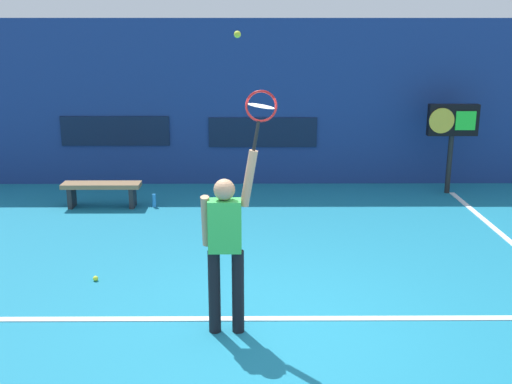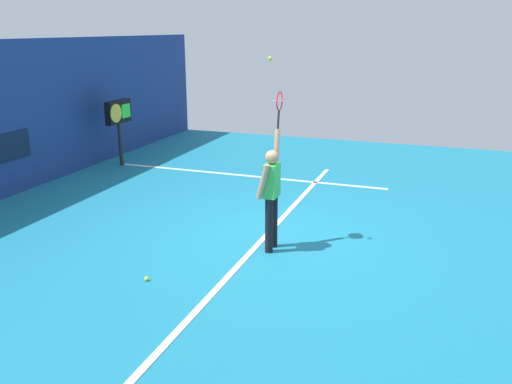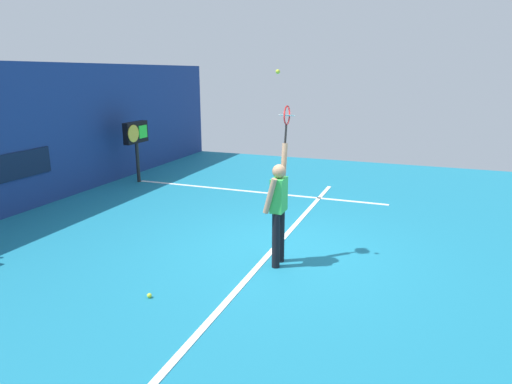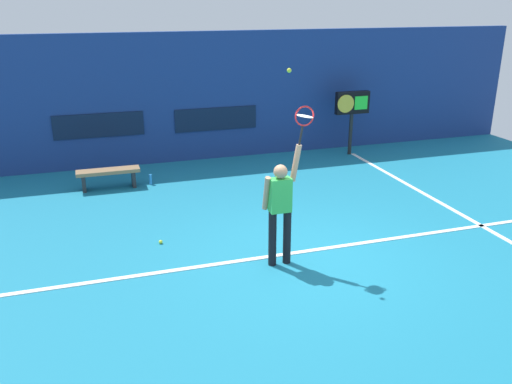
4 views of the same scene
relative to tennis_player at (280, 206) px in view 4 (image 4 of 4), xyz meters
The scene contains 13 objects.
ground_plane 1.13m from the tennis_player, ahead, with size 18.00×18.00×0.00m, color teal.
back_wall 6.47m from the tennis_player, 85.61° to the left, with size 18.00×0.20×3.32m, color navy.
sponsor_banner_center 6.32m from the tennis_player, 85.52° to the left, with size 2.20×0.03×0.60m, color #0C1933.
sponsor_banner_portside 6.78m from the tennis_player, 111.70° to the left, with size 2.20×0.03×0.60m, color #0C1933.
court_baseline 1.15m from the tennis_player, 28.39° to the left, with size 10.00×0.10×0.01m, color white.
court_sideline 4.79m from the tennis_player, 26.09° to the left, with size 0.10×7.00×0.01m, color white.
tennis_player is the anchor object (origin of this frame).
tennis_racket 1.42m from the tennis_player, ahead, with size 0.36×0.27×0.62m.
tennis_ball 2.09m from the tennis_player, 31.18° to the left, with size 0.07×0.07×0.07m, color #CCE033.
scoreboard_clock 6.94m from the tennis_player, 53.65° to the left, with size 0.96×0.20×1.74m.
court_bench 5.30m from the tennis_player, 117.64° to the left, with size 1.40×0.36×0.45m.
water_bottle 4.97m from the tennis_player, 107.91° to the left, with size 0.07×0.07×0.24m, color #338CD8.
spare_ball 2.41m from the tennis_player, 142.47° to the left, with size 0.07×0.07×0.07m, color #CCE033.
Camera 4 is at (-3.23, -7.43, 4.08)m, focal length 37.58 mm.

